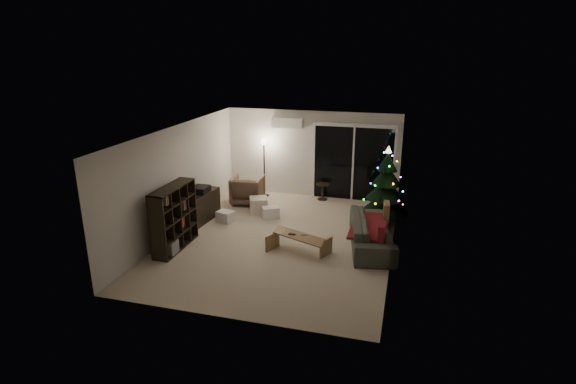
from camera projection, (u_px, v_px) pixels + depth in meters
name	position (u px, v px, depth m)	size (l,w,h in m)	color
room	(314.00, 180.00, 11.25)	(6.50, 7.51, 2.60)	beige
bookshelf	(167.00, 217.00, 9.71)	(0.36, 1.41, 1.41)	black
media_cabinet	(202.00, 206.00, 11.32)	(0.44, 1.18, 0.73)	black
stereo	(200.00, 190.00, 11.19)	(0.37, 0.44, 0.16)	black
armchair	(248.00, 190.00, 12.54)	(0.83, 0.85, 0.78)	brown
ottoman	(259.00, 205.00, 11.89)	(0.46, 0.46, 0.41)	beige
cardboard_box_a	(225.00, 216.00, 11.29)	(0.39, 0.29, 0.28)	white
cardboard_box_b	(271.00, 212.00, 11.55)	(0.41, 0.31, 0.29)	white
side_table	(323.00, 192.00, 12.88)	(0.38, 0.38, 0.48)	black
floor_lamp	(264.00, 169.00, 13.02)	(0.26, 0.26, 1.65)	black
sofa	(372.00, 232.00, 9.86)	(2.25, 0.88, 0.66)	#4A4C47
sofa_throw	(368.00, 226.00, 9.84)	(0.70, 1.62, 0.05)	maroon
cushion_a	(386.00, 212.00, 10.31)	(0.13, 0.43, 0.43)	#9A7244
cushion_b	(382.00, 234.00, 9.12)	(0.13, 0.43, 0.43)	maroon
coffee_table	(299.00, 244.00, 9.59)	(1.24, 0.43, 0.39)	#97754A
remote_a	(292.00, 234.00, 9.57)	(0.16, 0.05, 0.02)	black
remote_b	(304.00, 235.00, 9.55)	(0.14, 0.04, 0.02)	slate
christmas_tree	(386.00, 184.00, 11.13)	(1.19, 1.19, 1.92)	black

